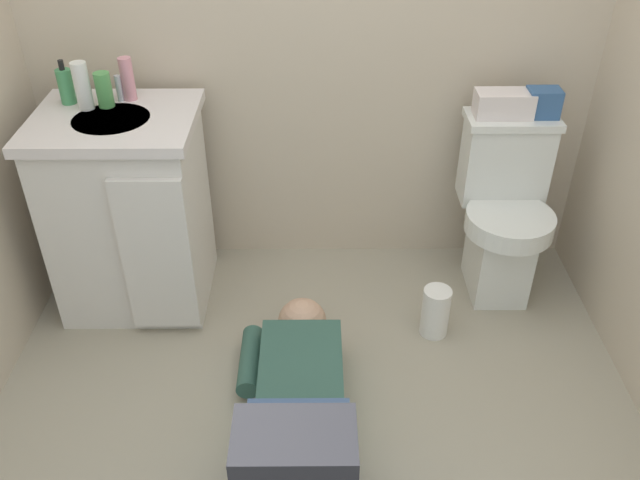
{
  "coord_description": "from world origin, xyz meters",
  "views": [
    {
      "loc": [
        0.01,
        -1.57,
        1.83
      ],
      "look_at": [
        0.02,
        0.41,
        0.45
      ],
      "focal_mm": 37.32,
      "sensor_mm": 36.0,
      "label": 1
    }
  ],
  "objects_px": {
    "soap_dispenser": "(66,86)",
    "bottle_white": "(82,86)",
    "bottle_green": "(104,90)",
    "bottle_pink": "(127,79)",
    "toilet": "(503,212)",
    "toiletry_bag": "(543,103)",
    "vanity_cabinet": "(131,210)",
    "faucet": "(119,88)",
    "tissue_box": "(504,104)",
    "person_plumber": "(298,411)",
    "paper_towel_roll": "(435,312)"
  },
  "relations": [
    {
      "from": "toiletry_bag",
      "to": "soap_dispenser",
      "type": "distance_m",
      "value": 1.81
    },
    {
      "from": "vanity_cabinet",
      "to": "bottle_pink",
      "type": "relative_size",
      "value": 5.05
    },
    {
      "from": "soap_dispenser",
      "to": "bottle_green",
      "type": "distance_m",
      "value": 0.15
    },
    {
      "from": "toilet",
      "to": "toiletry_bag",
      "type": "relative_size",
      "value": 6.05
    },
    {
      "from": "bottle_white",
      "to": "bottle_pink",
      "type": "bearing_deg",
      "value": 30.7
    },
    {
      "from": "bottle_white",
      "to": "soap_dispenser",
      "type": "bearing_deg",
      "value": 147.37
    },
    {
      "from": "person_plumber",
      "to": "soap_dispenser",
      "type": "distance_m",
      "value": 1.47
    },
    {
      "from": "faucet",
      "to": "tissue_box",
      "type": "xyz_separation_m",
      "value": [
        1.46,
        0.01,
        -0.07
      ]
    },
    {
      "from": "toiletry_bag",
      "to": "bottle_white",
      "type": "height_order",
      "value": "bottle_white"
    },
    {
      "from": "faucet",
      "to": "bottle_white",
      "type": "height_order",
      "value": "bottle_white"
    },
    {
      "from": "toiletry_bag",
      "to": "bottle_white",
      "type": "bearing_deg",
      "value": -177.44
    },
    {
      "from": "toiletry_bag",
      "to": "bottle_white",
      "type": "distance_m",
      "value": 1.73
    },
    {
      "from": "vanity_cabinet",
      "to": "faucet",
      "type": "xyz_separation_m",
      "value": [
        -0.0,
        0.15,
        0.45
      ]
    },
    {
      "from": "tissue_box",
      "to": "bottle_pink",
      "type": "relative_size",
      "value": 1.35
    },
    {
      "from": "toiletry_bag",
      "to": "paper_towel_roll",
      "type": "relative_size",
      "value": 0.59
    },
    {
      "from": "faucet",
      "to": "bottle_pink",
      "type": "xyz_separation_m",
      "value": [
        0.03,
        0.01,
        0.03
      ]
    },
    {
      "from": "faucet",
      "to": "paper_towel_roll",
      "type": "height_order",
      "value": "faucet"
    },
    {
      "from": "paper_towel_roll",
      "to": "vanity_cabinet",
      "type": "bearing_deg",
      "value": 167.91
    },
    {
      "from": "tissue_box",
      "to": "toiletry_bag",
      "type": "relative_size",
      "value": 1.77
    },
    {
      "from": "bottle_green",
      "to": "paper_towel_roll",
      "type": "bearing_deg",
      "value": -15.76
    },
    {
      "from": "bottle_green",
      "to": "paper_towel_roll",
      "type": "height_order",
      "value": "bottle_green"
    },
    {
      "from": "tissue_box",
      "to": "bottle_white",
      "type": "distance_m",
      "value": 1.58
    },
    {
      "from": "bottle_pink",
      "to": "paper_towel_roll",
      "type": "relative_size",
      "value": 0.77
    },
    {
      "from": "soap_dispenser",
      "to": "bottle_green",
      "type": "relative_size",
      "value": 1.28
    },
    {
      "from": "bottle_pink",
      "to": "toilet",
      "type": "bearing_deg",
      "value": -3.82
    },
    {
      "from": "bottle_white",
      "to": "paper_towel_roll",
      "type": "height_order",
      "value": "bottle_white"
    },
    {
      "from": "soap_dispenser",
      "to": "bottle_pink",
      "type": "distance_m",
      "value": 0.23
    },
    {
      "from": "paper_towel_roll",
      "to": "toilet",
      "type": "bearing_deg",
      "value": 46.8
    },
    {
      "from": "tissue_box",
      "to": "soap_dispenser",
      "type": "height_order",
      "value": "soap_dispenser"
    },
    {
      "from": "vanity_cabinet",
      "to": "toilet",
      "type": "bearing_deg",
      "value": 2.34
    },
    {
      "from": "bottle_green",
      "to": "bottle_pink",
      "type": "distance_m",
      "value": 0.1
    },
    {
      "from": "vanity_cabinet",
      "to": "faucet",
      "type": "bearing_deg",
      "value": 91.31
    },
    {
      "from": "person_plumber",
      "to": "paper_towel_roll",
      "type": "height_order",
      "value": "person_plumber"
    },
    {
      "from": "faucet",
      "to": "person_plumber",
      "type": "xyz_separation_m",
      "value": [
        0.68,
        -0.96,
        -0.69
      ]
    },
    {
      "from": "person_plumber",
      "to": "tissue_box",
      "type": "relative_size",
      "value": 4.84
    },
    {
      "from": "toilet",
      "to": "bottle_green",
      "type": "height_order",
      "value": "bottle_green"
    },
    {
      "from": "vanity_cabinet",
      "to": "toiletry_bag",
      "type": "xyz_separation_m",
      "value": [
        1.61,
        0.15,
        0.39
      ]
    },
    {
      "from": "bottle_pink",
      "to": "bottle_green",
      "type": "bearing_deg",
      "value": -138.52
    },
    {
      "from": "toiletry_bag",
      "to": "soap_dispenser",
      "type": "bearing_deg",
      "value": -179.18
    },
    {
      "from": "tissue_box",
      "to": "bottle_green",
      "type": "distance_m",
      "value": 1.51
    },
    {
      "from": "vanity_cabinet",
      "to": "bottle_green",
      "type": "xyz_separation_m",
      "value": [
        -0.04,
        0.09,
        0.47
      ]
    },
    {
      "from": "faucet",
      "to": "bottle_pink",
      "type": "bearing_deg",
      "value": 22.41
    },
    {
      "from": "paper_towel_roll",
      "to": "faucet",
      "type": "bearing_deg",
      "value": 161.51
    },
    {
      "from": "toiletry_bag",
      "to": "bottle_pink",
      "type": "relative_size",
      "value": 0.76
    },
    {
      "from": "toilet",
      "to": "tissue_box",
      "type": "distance_m",
      "value": 0.44
    },
    {
      "from": "vanity_cabinet",
      "to": "tissue_box",
      "type": "height_order",
      "value": "tissue_box"
    },
    {
      "from": "toilet",
      "to": "person_plumber",
      "type": "bearing_deg",
      "value": -133.37
    },
    {
      "from": "toilet",
      "to": "tissue_box",
      "type": "height_order",
      "value": "tissue_box"
    },
    {
      "from": "vanity_cabinet",
      "to": "bottle_pink",
      "type": "height_order",
      "value": "bottle_pink"
    },
    {
      "from": "soap_dispenser",
      "to": "bottle_white",
      "type": "relative_size",
      "value": 0.94
    }
  ]
}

